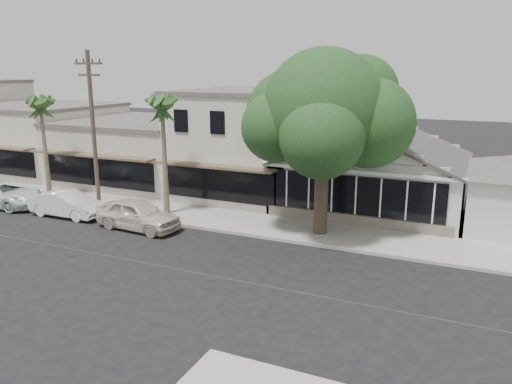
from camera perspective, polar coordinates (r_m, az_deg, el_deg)
The scene contains 13 objects.
ground at distance 20.87m, azimuth -8.18°, elevation -8.88°, with size 140.00×140.00×0.00m, color black.
sidewalk_north at distance 30.50m, azimuth -14.10°, elevation -1.63°, with size 90.00×3.50×0.15m, color #9E9991.
corner_shop at distance 29.62m, azimuth 13.24°, elevation 3.01°, with size 10.40×8.60×5.10m.
row_building_near at distance 32.92m, azimuth -0.15°, elevation 5.57°, with size 8.00×10.00×6.50m, color beige.
row_building_midnear at distance 37.69m, azimuth -12.73°, elevation 4.53°, with size 10.00×10.00×4.20m, color beige.
row_building_midfar at distance 44.72m, azimuth -23.63°, elevation 5.66°, with size 11.00×10.00×5.00m, color beige.
utility_pole at distance 29.10m, azimuth -18.10°, elevation 6.84°, with size 1.80×0.24×9.00m.
car_0 at distance 26.24m, azimuth -13.35°, elevation -2.50°, with size 1.85×4.60×1.57m, color beige.
car_1 at distance 29.66m, azimuth -20.77°, elevation -1.28°, with size 1.53×4.38×1.44m, color white.
car_2 at distance 33.39m, azimuth -26.75°, elevation -0.23°, with size 2.43×5.26×1.46m, color silver.
shade_tree at distance 24.04m, azimuth 7.78°, elevation 8.85°, with size 8.16×7.38×9.06m.
palm_east at distance 27.41m, azimuth -10.66°, elevation 9.49°, with size 3.00×3.00×7.08m.
palm_mid at distance 33.43m, azimuth -23.40°, elevation 8.99°, with size 2.28×2.28×6.81m.
Camera 1 is at (10.54, -16.12, 8.05)m, focal length 35.00 mm.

